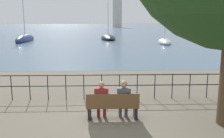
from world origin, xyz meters
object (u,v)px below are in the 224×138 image
sailboat_3 (25,39)px  harbor_lighthouse (117,10)px  seated_person_right (124,98)px  seated_person_left (101,98)px  park_bench (113,107)px  sailboat_0 (108,38)px  sailboat_2 (164,42)px

sailboat_3 → harbor_lighthouse: bearing=77.1°
seated_person_right → seated_person_left: bearing=180.0°
park_bench → seated_person_right: (0.37, 0.07, 0.28)m
seated_person_left → sailboat_0: sailboat_0 is taller
park_bench → sailboat_2: size_ratio=0.17×
sailboat_2 → sailboat_3: 21.93m
sailboat_0 → park_bench: bearing=-94.9°
sailboat_2 → sailboat_3: bearing=174.9°
seated_person_left → seated_person_right: size_ratio=0.98×
park_bench → sailboat_3: (-12.81, 32.91, -0.09)m
sailboat_2 → sailboat_0: bearing=140.3°
seated_person_right → sailboat_2: bearing=73.7°
sailboat_0 → harbor_lighthouse: bearing=81.7°
seated_person_right → park_bench: bearing=-168.7°
harbor_lighthouse → sailboat_0: bearing=-94.3°
harbor_lighthouse → park_bench: bearing=-93.3°
park_bench → harbor_lighthouse: size_ratio=0.09×
seated_person_right → sailboat_0: sailboat_0 is taller
sailboat_2 → sailboat_3: sailboat_2 is taller
seated_person_left → seated_person_right: seated_person_right is taller
park_bench → sailboat_2: (8.62, 28.24, -0.14)m
sailboat_0 → seated_person_left: bearing=-95.5°
sailboat_2 → harbor_lighthouse: size_ratio=0.51×
park_bench → seated_person_left: seated_person_left is taller
sailboat_0 → harbor_lighthouse: 91.19m
seated_person_left → sailboat_3: sailboat_3 is taller
seated_person_left → harbor_lighthouse: (7.73, 127.22, 8.42)m
seated_person_right → sailboat_0: 36.72m
harbor_lighthouse → seated_person_right: bearing=-93.2°
park_bench → seated_person_left: (-0.37, 0.07, 0.26)m
sailboat_3 → seated_person_right: bearing=-69.0°
sailboat_3 → harbor_lighthouse: (20.18, 94.39, 8.77)m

